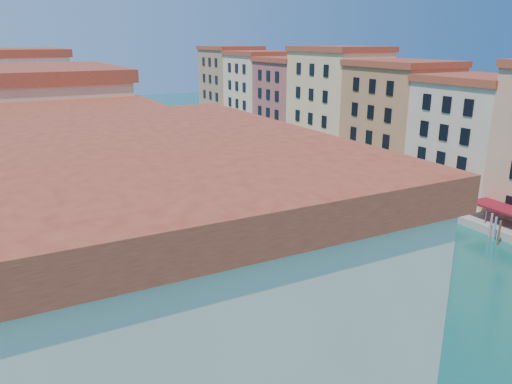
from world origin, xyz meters
TOP-DOWN VIEW (x-y plane):
  - left_bank_palazzos at (-26.00, 64.68)m, footprint 12.80×128.40m
  - right_bank_palazzos at (30.00, 65.00)m, footprint 12.80×128.40m
  - quay at (22.00, 65.00)m, footprint 4.00×140.00m
  - mooring_poles_right at (19.10, 28.80)m, footprint 1.44×54.24m
  - vaporetto_near at (-13.56, 22.61)m, footprint 9.43×22.66m
  - vaporetto_far at (0.52, 78.60)m, footprint 8.00×21.17m
  - gondola_fore at (-0.72, 27.31)m, footprint 3.43×11.25m
  - gondola_far at (8.11, 61.83)m, footprint 3.00×13.51m
  - motorboat_mid at (-4.57, 34.03)m, footprint 2.82×6.89m
  - motorboat_far at (4.46, 90.93)m, footprint 3.34×7.54m

SIDE VIEW (x-z plane):
  - gondola_fore at x=-0.72m, z-range -0.75..1.52m
  - gondola_far at x=8.11m, z-range -0.57..1.35m
  - quay at x=22.00m, z-range 0.00..1.00m
  - motorboat_mid at x=-4.57m, z-range -0.15..1.24m
  - motorboat_far at x=4.46m, z-range -0.17..1.34m
  - mooring_poles_right at x=19.10m, z-range -0.30..2.90m
  - vaporetto_far at x=0.52m, z-range -0.15..2.92m
  - vaporetto_near at x=-13.56m, z-range -0.16..3.12m
  - left_bank_palazzos at x=-26.00m, z-range -0.79..20.21m
  - right_bank_palazzos at x=30.00m, z-range -0.75..20.25m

